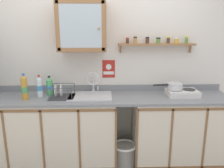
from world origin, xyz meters
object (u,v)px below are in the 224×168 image
object	(u,v)px
warning_sign	(109,69)
bottle_soda_green_0	(50,87)
sink	(91,98)
dish_rack	(61,95)
hot_plate_stove	(182,93)
bottle_juice_amber_2	(24,88)
bottle_water_clear_1	(40,87)
wall_cabinet	(82,26)
saucepan	(175,86)
trash_bin	(125,156)

from	to	relation	value
warning_sign	bottle_soda_green_0	bearing A→B (deg)	-165.46
sink	bottle_soda_green_0	world-z (taller)	sink
dish_rack	sink	bearing A→B (deg)	8.54
hot_plate_stove	dish_rack	size ratio (longest dim) A/B	1.28
bottle_juice_amber_2	dish_rack	bearing A→B (deg)	8.40
hot_plate_stove	bottle_water_clear_1	bearing A→B (deg)	-179.96
hot_plate_stove	bottle_soda_green_0	bearing A→B (deg)	177.45
dish_rack	wall_cabinet	world-z (taller)	wall_cabinet
saucepan	wall_cabinet	world-z (taller)	wall_cabinet
bottle_juice_amber_2	trash_bin	distance (m)	1.50
saucepan	wall_cabinet	size ratio (longest dim) A/B	0.65
bottle_soda_green_0	wall_cabinet	distance (m)	0.85
warning_sign	trash_bin	bearing A→B (deg)	-63.36
bottle_juice_amber_2	warning_sign	xyz separation A→B (m)	(1.00, 0.36, 0.16)
saucepan	trash_bin	world-z (taller)	saucepan
bottle_soda_green_0	warning_sign	distance (m)	0.80
sink	wall_cabinet	xyz separation A→B (m)	(-0.09, 0.09, 0.87)
bottle_juice_amber_2	wall_cabinet	size ratio (longest dim) A/B	0.53
wall_cabinet	warning_sign	bearing A→B (deg)	25.59
saucepan	warning_sign	distance (m)	0.88
trash_bin	wall_cabinet	bearing A→B (deg)	155.46
saucepan	wall_cabinet	bearing A→B (deg)	175.29
saucepan	bottle_soda_green_0	xyz separation A→B (m)	(-1.58, 0.05, -0.01)
sink	bottle_juice_amber_2	bearing A→B (deg)	-171.54
sink	warning_sign	distance (m)	0.47
bottle_water_clear_1	trash_bin	world-z (taller)	bottle_water_clear_1
dish_rack	trash_bin	xyz separation A→B (m)	(0.78, -0.09, -0.80)
sink	dish_rack	distance (m)	0.36
hot_plate_stove	bottle_water_clear_1	distance (m)	1.78
bottle_water_clear_1	wall_cabinet	bearing A→B (deg)	12.34
bottle_juice_amber_2	wall_cabinet	distance (m)	1.00
bottle_soda_green_0	saucepan	bearing A→B (deg)	-1.99
sink	bottle_juice_amber_2	size ratio (longest dim) A/B	1.69
saucepan	warning_sign	bearing A→B (deg)	163.24
sink	saucepan	bearing A→B (deg)	-0.24
bottle_soda_green_0	bottle_water_clear_1	world-z (taller)	bottle_water_clear_1
bottle_soda_green_0	bottle_juice_amber_2	bearing A→B (deg)	-146.97
dish_rack	wall_cabinet	bearing A→B (deg)	28.64
sink	trash_bin	xyz separation A→B (m)	(0.43, -0.15, -0.74)
bottle_juice_amber_2	hot_plate_stove	bearing A→B (deg)	2.71
trash_bin	hot_plate_stove	bearing A→B (deg)	9.53
saucepan	bottle_water_clear_1	distance (m)	1.68
bottle_water_clear_1	warning_sign	xyz separation A→B (m)	(0.85, 0.27, 0.17)
bottle_soda_green_0	trash_bin	xyz separation A→B (m)	(0.95, -0.20, -0.88)
hot_plate_stove	warning_sign	bearing A→B (deg)	163.77
bottle_juice_amber_2	wall_cabinet	world-z (taller)	wall_cabinet
saucepan	bottle_juice_amber_2	distance (m)	1.83
hot_plate_stove	bottle_water_clear_1	size ratio (longest dim) A/B	1.37
bottle_soda_green_0	sink	bearing A→B (deg)	-5.53
trash_bin	bottle_soda_green_0	bearing A→B (deg)	168.26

